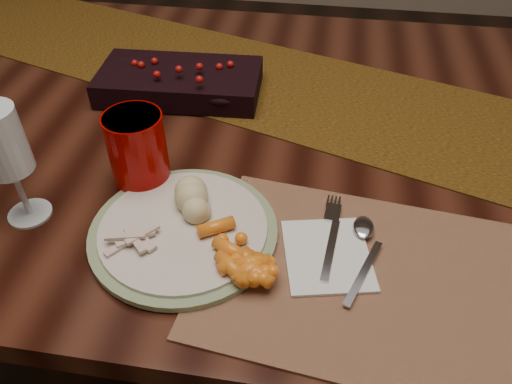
% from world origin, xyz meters
% --- Properties ---
extents(floor, '(5.00, 5.00, 0.00)m').
position_xyz_m(floor, '(0.00, 0.00, 0.00)').
color(floor, black).
rests_on(floor, ground).
extents(dining_table, '(1.80, 1.00, 0.75)m').
position_xyz_m(dining_table, '(0.00, 0.00, 0.38)').
color(dining_table, black).
rests_on(dining_table, floor).
extents(table_runner, '(1.60, 0.80, 0.00)m').
position_xyz_m(table_runner, '(-0.05, 0.16, 0.75)').
color(table_runner, '#502A0C').
rests_on(table_runner, dining_table).
extents(centerpiece, '(0.32, 0.17, 0.06)m').
position_xyz_m(centerpiece, '(-0.17, 0.08, 0.78)').
color(centerpiece, black).
rests_on(centerpiece, table_runner).
extents(placemat_main, '(0.45, 0.35, 0.00)m').
position_xyz_m(placemat_main, '(0.19, -0.33, 0.75)').
color(placemat_main, '#9B7146').
rests_on(placemat_main, dining_table).
extents(dinner_plate, '(0.33, 0.33, 0.01)m').
position_xyz_m(dinner_plate, '(-0.06, -0.30, 0.76)').
color(dinner_plate, beige).
rests_on(dinner_plate, placemat_main).
extents(baby_carrots, '(0.12, 0.10, 0.02)m').
position_xyz_m(baby_carrots, '(0.02, -0.33, 0.78)').
color(baby_carrots, orange).
rests_on(baby_carrots, dinner_plate).
extents(mashed_potatoes, '(0.09, 0.08, 0.05)m').
position_xyz_m(mashed_potatoes, '(-0.04, -0.26, 0.79)').
color(mashed_potatoes, tan).
rests_on(mashed_potatoes, dinner_plate).
extents(turkey_shreds, '(0.08, 0.07, 0.02)m').
position_xyz_m(turkey_shreds, '(-0.12, -0.33, 0.78)').
color(turkey_shreds, tan).
rests_on(turkey_shreds, dinner_plate).
extents(napkin, '(0.14, 0.15, 0.00)m').
position_xyz_m(napkin, '(0.14, -0.31, 0.76)').
color(napkin, white).
rests_on(napkin, placemat_main).
extents(fork, '(0.04, 0.15, 0.00)m').
position_xyz_m(fork, '(0.15, -0.28, 0.76)').
color(fork, '#B4B5BD').
rests_on(fork, napkin).
extents(spoon, '(0.08, 0.15, 0.00)m').
position_xyz_m(spoon, '(0.19, -0.31, 0.76)').
color(spoon, white).
rests_on(spoon, napkin).
extents(red_cup, '(0.11, 0.11, 0.12)m').
position_xyz_m(red_cup, '(-0.15, -0.20, 0.81)').
color(red_cup, '#920200').
rests_on(red_cup, placemat_main).
extents(wine_glass, '(0.07, 0.07, 0.18)m').
position_xyz_m(wine_glass, '(-0.30, -0.29, 0.84)').
color(wine_glass, white).
rests_on(wine_glass, dining_table).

